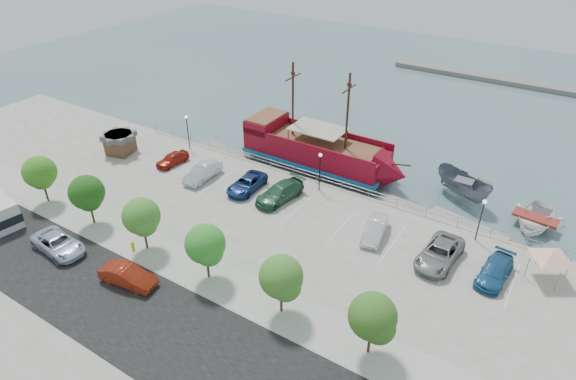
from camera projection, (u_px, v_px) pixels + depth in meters
The scene contains 32 objects.
ground at pixel (286, 229), 46.20m from camera, with size 160.00×160.00×0.00m, color #496369.
street at pixel (165, 330), 34.17m from camera, with size 100.00×8.00×0.04m, color black.
sidewalk at pixel (219, 281), 38.48m from camera, with size 100.00×4.00×0.05m, color #9F9D92.
seawall_railing at pixel (325, 180), 50.99m from camera, with size 50.00×0.06×1.00m.
far_shore at pixel (511, 81), 80.96m from camera, with size 40.00×3.00×0.80m, color slate.
pirate_ship at pixel (327, 154), 54.83m from camera, with size 19.87×5.63×12.51m.
patrol_boat at pixel (463, 188), 50.03m from camera, with size 2.61×6.94×2.69m, color slate.
speedboat at pixel (534, 221), 46.12m from camera, with size 4.61×6.45×1.34m, color white.
dock_west at pixel (223, 151), 59.52m from camera, with size 7.15×2.04×0.41m, color gray.
dock_mid at pixel (411, 210), 48.54m from camera, with size 7.34×2.10×0.42m, color gray.
dock_east at pixel (466, 227), 46.02m from camera, with size 7.73×2.21×0.44m, color gray.
shed at pixel (120, 143), 56.80m from camera, with size 3.68×3.68×2.51m.
canopy_tent at pixel (554, 251), 37.46m from camera, with size 4.55×4.55×3.16m.
street_van at pixel (58, 244), 41.39m from camera, with size 2.52×5.47×1.52m, color #B1BCCD.
street_sedan at pixel (128, 276), 37.89m from camera, with size 1.65×4.75×1.56m, color maroon.
fire_hydrant at pixel (133, 245), 41.70m from camera, with size 0.28×0.28×0.81m.
lamp_post_left at pixel (187, 126), 56.96m from camera, with size 0.36×0.36×4.28m.
lamp_post_mid at pixel (320, 165), 48.79m from camera, with size 0.36×0.36×4.28m.
lamp_post_right at pixel (482, 213), 41.52m from camera, with size 0.36×0.36×4.28m.
tree_a at pixel (40, 174), 46.62m from camera, with size 3.30×3.20×5.00m.
tree_b at pixel (87, 194), 43.44m from camera, with size 3.30×3.20×5.00m.
tree_c at pixel (142, 218), 40.26m from camera, with size 3.30×3.20×5.00m.
tree_d at pixel (206, 246), 37.08m from camera, with size 3.30×3.20×5.00m.
tree_e at pixel (282, 279), 33.90m from camera, with size 3.30×3.20×5.00m.
tree_f at pixel (374, 319), 30.72m from camera, with size 3.30×3.20×5.00m.
parked_car_a at pixel (172, 159), 54.73m from camera, with size 1.64×4.07×1.39m, color maroon.
parked_car_b at pixel (203, 172), 51.86m from camera, with size 1.73×4.96×1.63m, color #B2BCC5.
parked_car_c at pixel (247, 184), 49.99m from camera, with size 2.40×5.21×1.45m, color navy.
parked_car_d at pixel (280, 192), 48.32m from camera, with size 2.34×5.75×1.67m, color #295A3D.
parked_car_f at pixel (375, 229), 43.18m from camera, with size 1.63×4.69×1.54m, color silver.
parked_car_g at pixel (440, 253), 40.18m from camera, with size 2.73×5.91×1.64m, color gray.
parked_car_h at pixel (495, 271), 38.43m from camera, with size 2.03×5.00×1.45m, color #215685.
Camera 1 is at (20.12, -31.41, 26.51)m, focal length 30.00 mm.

